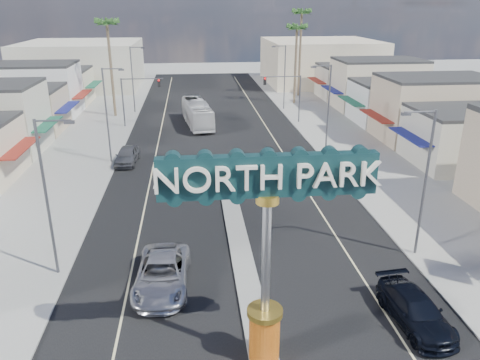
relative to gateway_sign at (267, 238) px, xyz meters
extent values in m
plane|color=gray|center=(0.00, 28.02, -5.93)|extent=(160.00, 160.00, 0.00)
cube|color=black|center=(0.00, 28.02, -5.92)|extent=(20.00, 120.00, 0.01)
cube|color=gray|center=(0.00, 12.02, -5.85)|extent=(1.30, 30.00, 0.16)
cube|color=gray|center=(-14.00, 28.02, -5.87)|extent=(8.00, 120.00, 0.12)
cube|color=gray|center=(14.00, 28.02, -5.87)|extent=(8.00, 120.00, 0.12)
cube|color=beige|center=(-24.00, 41.02, -2.93)|extent=(12.00, 42.00, 6.00)
cube|color=#B7B29E|center=(24.00, 41.02, -2.93)|extent=(12.00, 42.00, 6.00)
cube|color=#B7B29E|center=(-22.00, 73.02, -1.93)|extent=(20.00, 20.00, 8.00)
cube|color=beige|center=(22.00, 73.02, -1.93)|extent=(20.00, 20.00, 8.00)
cylinder|color=#BF4C0E|center=(0.00, 0.02, -4.67)|extent=(1.30, 1.30, 2.20)
cylinder|color=gold|center=(0.00, 0.02, -3.44)|extent=(1.50, 1.50, 0.25)
cylinder|color=#B7B7BC|center=(0.00, 0.02, -0.92)|extent=(0.36, 0.36, 4.80)
cylinder|color=gold|center=(0.00, 0.02, 1.66)|extent=(0.90, 0.90, 0.35)
cube|color=#0E2B2D|center=(0.00, 0.02, 2.58)|extent=(8.20, 0.50, 1.60)
cylinder|color=#47474C|center=(-11.00, 42.02, -2.93)|extent=(0.18, 0.18, 6.00)
cylinder|color=#47474C|center=(-8.50, 42.02, -0.03)|extent=(5.00, 0.12, 0.12)
cube|color=black|center=(-6.50, 42.02, -0.53)|extent=(0.32, 0.32, 1.00)
sphere|color=red|center=(-6.50, 41.84, -0.21)|extent=(0.22, 0.22, 0.22)
cylinder|color=#47474C|center=(11.00, 42.02, -2.93)|extent=(0.18, 0.18, 6.00)
cylinder|color=#47474C|center=(8.50, 42.02, -0.03)|extent=(5.00, 0.12, 0.12)
cube|color=black|center=(6.50, 42.02, -0.53)|extent=(0.32, 0.32, 1.00)
sphere|color=red|center=(6.50, 41.84, -0.21)|extent=(0.22, 0.22, 0.22)
cylinder|color=#47474C|center=(-10.60, 8.02, -1.43)|extent=(0.16, 0.16, 9.00)
cylinder|color=#47474C|center=(-9.70, 8.02, 2.97)|extent=(1.80, 0.10, 0.10)
cube|color=#47474C|center=(-8.90, 8.02, 2.87)|extent=(0.50, 0.22, 0.15)
cylinder|color=#47474C|center=(-10.60, 28.02, -1.43)|extent=(0.16, 0.16, 9.00)
cylinder|color=#47474C|center=(-9.70, 28.02, 2.97)|extent=(1.80, 0.10, 0.10)
cube|color=#47474C|center=(-8.90, 28.02, 2.87)|extent=(0.50, 0.22, 0.15)
cylinder|color=#47474C|center=(-10.60, 50.02, -1.43)|extent=(0.16, 0.16, 9.00)
cylinder|color=#47474C|center=(-9.70, 50.02, 2.97)|extent=(1.80, 0.10, 0.10)
cube|color=#47474C|center=(-8.90, 50.02, 2.87)|extent=(0.50, 0.22, 0.15)
cylinder|color=#47474C|center=(10.60, 8.02, -1.43)|extent=(0.16, 0.16, 9.00)
cylinder|color=#47474C|center=(9.70, 8.02, 2.97)|extent=(1.80, 0.10, 0.10)
cube|color=#47474C|center=(8.90, 8.02, 2.87)|extent=(0.50, 0.22, 0.15)
cylinder|color=#47474C|center=(10.60, 28.02, -1.43)|extent=(0.16, 0.16, 9.00)
cylinder|color=#47474C|center=(9.70, 28.02, 2.97)|extent=(1.80, 0.10, 0.10)
cube|color=#47474C|center=(8.90, 28.02, 2.87)|extent=(0.50, 0.22, 0.15)
cylinder|color=#47474C|center=(10.60, 50.02, -1.43)|extent=(0.16, 0.16, 9.00)
cylinder|color=#47474C|center=(9.70, 50.02, 2.97)|extent=(1.80, 0.10, 0.10)
cube|color=#47474C|center=(8.90, 50.02, 2.87)|extent=(0.50, 0.22, 0.15)
cylinder|color=brown|center=(-13.00, 48.02, 0.07)|extent=(0.36, 0.36, 12.00)
cylinder|color=brown|center=(13.00, 54.02, -0.43)|extent=(0.36, 0.36, 11.00)
cylinder|color=brown|center=(15.00, 60.02, 0.57)|extent=(0.36, 0.36, 13.00)
imported|color=#AFAFB4|center=(-4.61, 6.08, -5.09)|extent=(3.09, 6.17, 1.68)
imported|color=black|center=(7.56, 1.72, -5.18)|extent=(2.54, 5.29, 1.49)
imported|color=#5B5C5F|center=(-9.00, 27.61, -5.11)|extent=(2.30, 4.91, 1.63)
imported|color=silver|center=(-2.00, 42.02, -4.41)|extent=(3.95, 11.12, 3.03)
camera|label=1|loc=(-2.72, -15.94, 8.53)|focal=35.00mm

